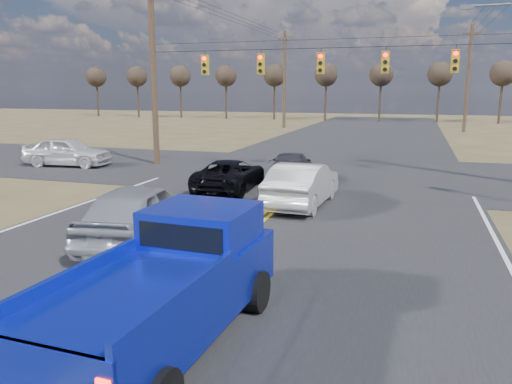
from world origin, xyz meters
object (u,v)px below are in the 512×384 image
(silver_suv, at_px, (140,212))
(cross_car_west, at_px, (67,151))
(white_car_queue, at_px, (302,184))
(pickup_truck, at_px, (169,285))
(black_suv, at_px, (230,175))
(dgrey_car_queue, at_px, (291,166))

(silver_suv, xyz_separation_m, cross_car_west, (-10.85, 10.92, -0.04))
(white_car_queue, bearing_deg, pickup_truck, 93.12)
(pickup_truck, relative_size, silver_suv, 1.11)
(cross_car_west, bearing_deg, pickup_truck, -143.84)
(white_car_queue, bearing_deg, silver_suv, 62.93)
(silver_suv, xyz_separation_m, black_suv, (-0.26, 7.57, -0.21))
(white_car_queue, distance_m, dgrey_car_queue, 5.07)
(white_car_queue, distance_m, cross_car_west, 15.04)
(pickup_truck, relative_size, dgrey_car_queue, 1.25)
(black_suv, relative_size, cross_car_west, 0.97)
(dgrey_car_queue, bearing_deg, cross_car_west, -11.57)
(pickup_truck, bearing_deg, silver_suv, 127.73)
(pickup_truck, distance_m, silver_suv, 5.70)
(black_suv, height_order, dgrey_car_queue, dgrey_car_queue)
(pickup_truck, height_order, cross_car_west, pickup_truck)
(white_car_queue, height_order, cross_car_west, cross_car_west)
(pickup_truck, xyz_separation_m, dgrey_car_queue, (-1.66, 15.08, -0.35))
(silver_suv, xyz_separation_m, white_car_queue, (3.23, 5.62, -0.06))
(dgrey_car_queue, relative_size, cross_car_west, 0.94)
(pickup_truck, relative_size, cross_car_west, 1.17)
(silver_suv, distance_m, white_car_queue, 6.48)
(dgrey_car_queue, distance_m, cross_car_west, 12.49)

